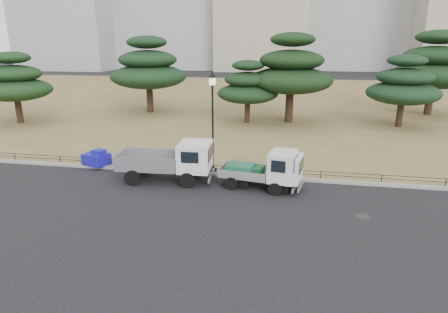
% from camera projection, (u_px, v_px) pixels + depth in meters
% --- Properties ---
extents(ground, '(220.00, 220.00, 0.00)m').
position_uv_depth(ground, '(216.00, 195.00, 17.85)').
color(ground, black).
extents(lawn, '(120.00, 56.00, 0.15)m').
position_uv_depth(lawn, '(265.00, 100.00, 46.61)').
color(lawn, olive).
rests_on(lawn, ground).
extents(curb, '(120.00, 0.25, 0.16)m').
position_uv_depth(curb, '(226.00, 175.00, 20.27)').
color(curb, gray).
rests_on(curb, ground).
extents(truck_large, '(4.91, 2.22, 2.10)m').
position_uv_depth(truck_large, '(171.00, 160.00, 19.29)').
color(truck_large, black).
rests_on(truck_large, ground).
extents(truck_kei_front, '(3.89, 2.10, 1.96)m').
position_uv_depth(truck_kei_front, '(264.00, 170.00, 18.36)').
color(truck_kei_front, black).
rests_on(truck_kei_front, ground).
extents(truck_kei_rear, '(3.57, 1.97, 1.77)m').
position_uv_depth(truck_kei_rear, '(272.00, 171.00, 18.43)').
color(truck_kei_rear, black).
rests_on(truck_kei_rear, ground).
extents(street_lamp, '(0.47, 0.47, 5.30)m').
position_uv_depth(street_lamp, '(213.00, 106.00, 19.62)').
color(street_lamp, black).
rests_on(street_lamp, lawn).
extents(pipe_fence, '(38.00, 0.04, 0.40)m').
position_uv_depth(pipe_fence, '(226.00, 168.00, 20.31)').
color(pipe_fence, black).
rests_on(pipe_fence, lawn).
extents(tarp_pile, '(1.63, 1.39, 0.93)m').
position_uv_depth(tarp_pile, '(97.00, 158.00, 21.65)').
color(tarp_pile, '#1916AF').
rests_on(tarp_pile, lawn).
extents(manhole, '(0.60, 0.60, 0.01)m').
position_uv_depth(manhole, '(363.00, 216.00, 15.60)').
color(manhole, '#2D2D30').
rests_on(manhole, ground).
extents(pine_west_far, '(6.02, 6.02, 6.08)m').
position_uv_depth(pine_west_far, '(14.00, 82.00, 32.02)').
color(pine_west_far, black).
rests_on(pine_west_far, lawn).
extents(pine_west_near, '(7.45, 7.45, 7.45)m').
position_uv_depth(pine_west_near, '(148.00, 69.00, 36.83)').
color(pine_west_near, black).
rests_on(pine_west_near, lawn).
extents(pine_center_left, '(5.29, 5.29, 5.38)m').
position_uv_depth(pine_center_left, '(248.00, 87.00, 32.20)').
color(pine_center_left, black).
rests_on(pine_center_left, lawn).
extents(pine_center_right, '(7.20, 7.20, 7.64)m').
position_uv_depth(pine_center_right, '(291.00, 71.00, 32.09)').
color(pine_center_right, black).
rests_on(pine_center_right, lawn).
extents(pine_east_near, '(5.85, 5.85, 5.91)m').
position_uv_depth(pine_east_near, '(404.00, 86.00, 30.51)').
color(pine_east_near, black).
rests_on(pine_east_near, lawn).
extents(pine_east_far, '(7.91, 7.91, 7.95)m').
position_uv_depth(pine_east_far, '(435.00, 67.00, 35.44)').
color(pine_east_far, black).
rests_on(pine_east_far, lawn).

